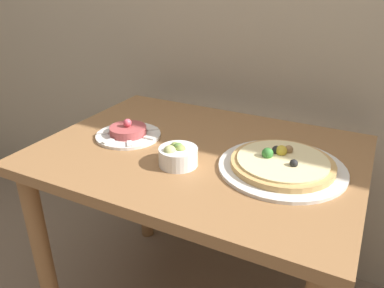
% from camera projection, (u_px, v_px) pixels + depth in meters
% --- Properties ---
extents(dining_table, '(1.01, 0.75, 0.72)m').
position_uv_depth(dining_table, '(199.00, 180.00, 1.25)').
color(dining_table, olive).
rests_on(dining_table, ground_plane).
extents(pizza_plate, '(0.37, 0.37, 0.06)m').
position_uv_depth(pizza_plate, '(282.00, 164.00, 1.07)').
color(pizza_plate, silver).
rests_on(pizza_plate, dining_table).
extents(tartare_plate, '(0.22, 0.22, 0.07)m').
position_uv_depth(tartare_plate, '(128.00, 133.00, 1.28)').
color(tartare_plate, silver).
rests_on(tartare_plate, dining_table).
extents(small_bowl, '(0.11, 0.11, 0.07)m').
position_uv_depth(small_bowl, '(178.00, 155.00, 1.09)').
color(small_bowl, white).
rests_on(small_bowl, dining_table).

